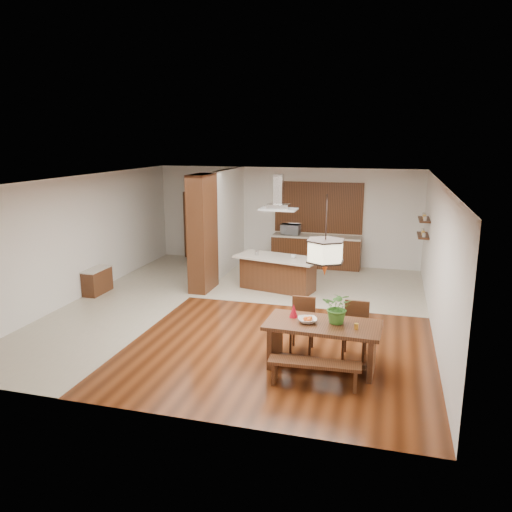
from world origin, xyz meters
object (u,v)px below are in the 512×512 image
(foliage_plant, at_px, (338,307))
(range_hood, at_px, (279,192))
(dining_chair_left, at_px, (302,325))
(pendant_lantern, at_px, (326,236))
(dining_bench, at_px, (314,374))
(island_cup, at_px, (293,256))
(dining_table, at_px, (323,335))
(hallway_console, at_px, (97,281))
(kitchen_island, at_px, (278,273))
(dining_chair_right, at_px, (355,331))
(microwave, at_px, (291,229))
(fruit_bowl, at_px, (307,320))

(foliage_plant, height_order, range_hood, range_hood)
(dining_chair_left, height_order, pendant_lantern, pendant_lantern)
(dining_bench, distance_m, island_cup, 4.88)
(dining_table, height_order, pendant_lantern, pendant_lantern)
(hallway_console, bearing_deg, kitchen_island, 19.08)
(pendant_lantern, distance_m, island_cup, 4.39)
(hallway_console, relative_size, dining_bench, 0.62)
(dining_chair_right, relative_size, island_cup, 7.83)
(hallway_console, distance_m, microwave, 5.74)
(fruit_bowl, bearing_deg, dining_chair_right, 38.07)
(range_hood, distance_m, island_cup, 1.61)
(dining_bench, bearing_deg, fruit_bowl, 109.49)
(dining_chair_right, height_order, range_hood, range_hood)
(dining_bench, height_order, microwave, microwave)
(dining_chair_left, xyz_separation_m, microwave, (-1.44, 6.04, 0.62))
(dining_chair_left, bearing_deg, dining_table, -54.54)
(foliage_plant, xyz_separation_m, kitchen_island, (-1.92, 4.02, -0.61))
(hallway_console, relative_size, pendant_lantern, 0.67)
(dining_table, relative_size, island_cup, 15.37)
(range_hood, bearing_deg, hallway_console, -160.88)
(dining_bench, xyz_separation_m, island_cup, (-1.26, 4.66, 0.72))
(pendant_lantern, bearing_deg, fruit_bowl, -174.12)
(range_hood, bearing_deg, foliage_plant, -64.45)
(dining_table, distance_m, dining_chair_right, 0.74)
(dining_bench, distance_m, microwave, 7.60)
(pendant_lantern, relative_size, fruit_bowl, 4.21)
(dining_table, distance_m, foliage_plant, 0.54)
(kitchen_island, xyz_separation_m, microwave, (-0.19, 2.55, 0.66))
(hallway_console, distance_m, dining_chair_right, 6.73)
(kitchen_island, bearing_deg, pendant_lantern, -54.35)
(dining_bench, distance_m, pendant_lantern, 2.15)
(dining_table, height_order, island_cup, island_cup)
(hallway_console, bearing_deg, range_hood, 19.12)
(range_hood, bearing_deg, dining_bench, -70.74)
(pendant_lantern, distance_m, microwave, 6.99)
(pendant_lantern, bearing_deg, dining_bench, -92.04)
(kitchen_island, bearing_deg, island_cup, -0.67)
(foliage_plant, relative_size, microwave, 0.99)
(island_cup, bearing_deg, fruit_bowl, -75.65)
(foliage_plant, relative_size, island_cup, 4.42)
(island_cup, bearing_deg, foliage_plant, -68.87)
(dining_bench, height_order, range_hood, range_hood)
(dining_chair_left, xyz_separation_m, kitchen_island, (-1.24, 3.50, -0.04))
(dining_chair_left, height_order, dining_chair_right, dining_chair_right)
(island_cup, bearing_deg, range_hood, 165.67)
(dining_bench, distance_m, dining_chair_right, 1.36)
(dining_chair_right, distance_m, foliage_plant, 0.79)
(fruit_bowl, bearing_deg, range_hood, 109.23)
(fruit_bowl, xyz_separation_m, range_hood, (-1.44, 4.12, 1.65))
(dining_bench, height_order, kitchen_island, kitchen_island)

